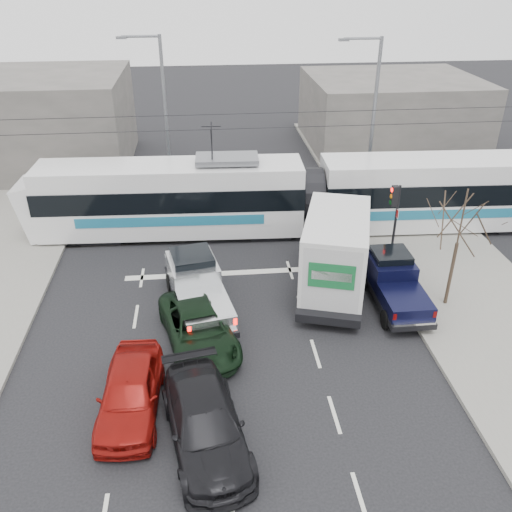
{
  "coord_description": "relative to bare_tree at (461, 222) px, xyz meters",
  "views": [
    {
      "loc": [
        -2.01,
        -15.14,
        12.6
      ],
      "look_at": [
        -0.04,
        4.25,
        1.8
      ],
      "focal_mm": 38.0,
      "sensor_mm": 36.0,
      "label": 1
    }
  ],
  "objects": [
    {
      "name": "red_car",
      "position": [
        -12.22,
        -4.65,
        -3.02
      ],
      "size": [
        2.0,
        4.59,
        1.54
      ],
      "primitive_type": "imported",
      "rotation": [
        0.0,
        0.0,
        -0.04
      ],
      "color": "maroon",
      "rests_on": "ground"
    },
    {
      "name": "box_truck",
      "position": [
        -4.24,
        1.95,
        -2.02
      ],
      "size": [
        4.43,
        7.57,
        3.58
      ],
      "rotation": [
        0.0,
        0.0,
        -0.29
      ],
      "color": "black",
      "rests_on": "ground"
    },
    {
      "name": "rails",
      "position": [
        -7.6,
        7.5,
        -3.78
      ],
      "size": [
        60.0,
        1.6,
        0.03
      ],
      "primitive_type": "cube",
      "color": "#33302D",
      "rests_on": "ground"
    },
    {
      "name": "sidewalk_right",
      "position": [
        1.4,
        -2.5,
        -3.72
      ],
      "size": [
        6.0,
        60.0,
        0.15
      ],
      "primitive_type": "cube",
      "color": "gray",
      "rests_on": "ground"
    },
    {
      "name": "ground",
      "position": [
        -7.6,
        -2.5,
        -3.79
      ],
      "size": [
        120.0,
        120.0,
        0.0
      ],
      "primitive_type": "plane",
      "color": "black",
      "rests_on": "ground"
    },
    {
      "name": "tram",
      "position": [
        -4.25,
        7.54,
        -1.81
      ],
      "size": [
        27.43,
        3.88,
        5.58
      ],
      "rotation": [
        0.0,
        0.0,
        -0.04
      ],
      "color": "silver",
      "rests_on": "ground"
    },
    {
      "name": "building_left",
      "position": [
        -21.6,
        19.5,
        -0.79
      ],
      "size": [
        14.0,
        10.0,
        6.0
      ],
      "primitive_type": "cube",
      "color": "slate",
      "rests_on": "ground"
    },
    {
      "name": "street_lamp_near",
      "position": [
        -0.29,
        11.5,
        1.32
      ],
      "size": [
        2.38,
        0.25,
        9.0
      ],
      "color": "slate",
      "rests_on": "ground"
    },
    {
      "name": "bare_tree",
      "position": [
        0.0,
        0.0,
        0.0
      ],
      "size": [
        2.4,
        2.4,
        5.0
      ],
      "color": "#47382B",
      "rests_on": "ground"
    },
    {
      "name": "catenary",
      "position": [
        -7.6,
        7.5,
        0.09
      ],
      "size": [
        60.0,
        0.2,
        7.0
      ],
      "color": "black",
      "rests_on": "ground"
    },
    {
      "name": "dark_car",
      "position": [
        -9.93,
        -6.19,
        -3.05
      ],
      "size": [
        3.01,
        5.44,
        1.49
      ],
      "primitive_type": "imported",
      "rotation": [
        0.0,
        0.0,
        0.19
      ],
      "color": "black",
      "rests_on": "ground"
    },
    {
      "name": "street_lamp_far",
      "position": [
        -11.79,
        13.5,
        1.32
      ],
      "size": [
        2.38,
        0.25,
        9.0
      ],
      "color": "slate",
      "rests_on": "ground"
    },
    {
      "name": "green_car",
      "position": [
        -10.08,
        -1.48,
        -3.1
      ],
      "size": [
        3.32,
        5.37,
        1.39
      ],
      "primitive_type": "imported",
      "rotation": [
        0.0,
        0.0,
        0.22
      ],
      "color": "black",
      "rests_on": "ground"
    },
    {
      "name": "building_right",
      "position": [
        4.4,
        21.5,
        -1.29
      ],
      "size": [
        12.0,
        10.0,
        5.0
      ],
      "primitive_type": "cube",
      "color": "slate",
      "rests_on": "ground"
    },
    {
      "name": "navy_pickup",
      "position": [
        -2.1,
        0.57,
        -2.81
      ],
      "size": [
        1.86,
        4.74,
        1.99
      ],
      "rotation": [
        0.0,
        0.0,
        -0.0
      ],
      "color": "black",
      "rests_on": "ground"
    },
    {
      "name": "traffic_signal",
      "position": [
        -1.13,
        4.0,
        -1.05
      ],
      "size": [
        0.44,
        0.44,
        3.6
      ],
      "color": "black",
      "rests_on": "ground"
    },
    {
      "name": "silver_pickup",
      "position": [
        -10.13,
        1.08,
        -2.78
      ],
      "size": [
        2.94,
        5.86,
        2.03
      ],
      "rotation": [
        0.0,
        0.0,
        0.19
      ],
      "color": "black",
      "rests_on": "ground"
    }
  ]
}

